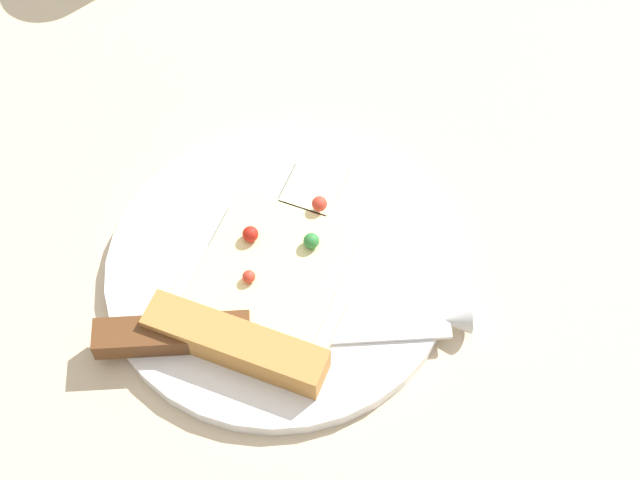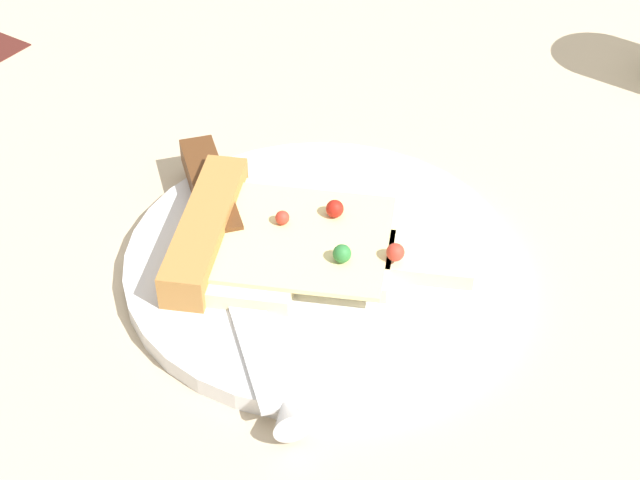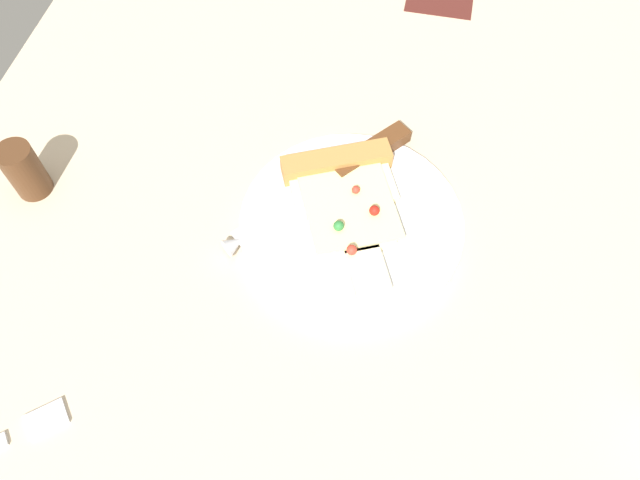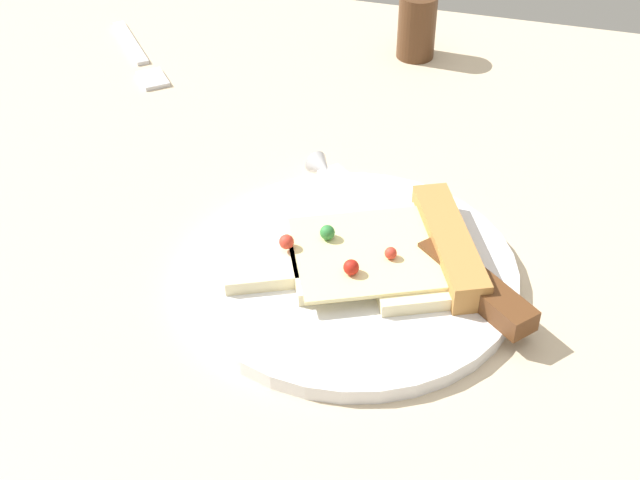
{
  "view_description": "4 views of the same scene",
  "coord_description": "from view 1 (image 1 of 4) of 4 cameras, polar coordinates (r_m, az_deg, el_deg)",
  "views": [
    {
      "loc": [
        26.79,
        35.38,
        57.25
      ],
      "look_at": [
        3.31,
        11.1,
        4.16
      ],
      "focal_mm": 54.19,
      "sensor_mm": 36.0,
      "label": 1
    },
    {
      "loc": [
        -18.36,
        45.21,
        39.15
      ],
      "look_at": [
        5.14,
        9.65,
        2.73
      ],
      "focal_mm": 53.85,
      "sensor_mm": 36.0,
      "label": 2
    },
    {
      "loc": [
        -29.63,
        5.23,
        55.77
      ],
      "look_at": [
        1.66,
        11.8,
        2.28
      ],
      "focal_mm": 34.81,
      "sensor_mm": 36.0,
      "label": 3
    },
    {
      "loc": [
        16.36,
        -37.85,
        42.48
      ],
      "look_at": [
        2.66,
        10.41,
        2.04
      ],
      "focal_mm": 50.28,
      "sensor_mm": 36.0,
      "label": 4
    }
  ],
  "objects": [
    {
      "name": "plate",
      "position": [
        0.66,
        -2.43,
        -1.72
      ],
      "size": [
        23.58,
        23.58,
        1.16
      ],
      "primitive_type": "cylinder",
      "color": "silver",
      "rests_on": "ground_plane"
    },
    {
      "name": "ground_plane",
      "position": [
        0.74,
        -4.19,
        4.41
      ],
      "size": [
        111.17,
        111.17,
        3.0
      ],
      "color": "#C6B293",
      "rests_on": "ground"
    },
    {
      "name": "knife",
      "position": [
        0.62,
        -4.52,
        -5.45
      ],
      "size": [
        19.61,
        17.19,
        2.45
      ],
      "rotation": [
        0.0,
        0.0,
        0.86
      ],
      "color": "silver",
      "rests_on": "plate"
    },
    {
      "name": "pizza_slice",
      "position": [
        0.64,
        -3.38,
        -2.95
      ],
      "size": [
        19.07,
        14.75,
        2.39
      ],
      "rotation": [
        0.0,
        0.0,
        2.0
      ],
      "color": "beige",
      "rests_on": "plate"
    }
  ]
}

